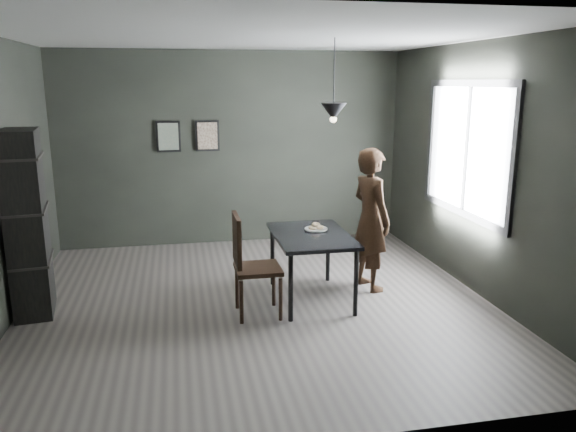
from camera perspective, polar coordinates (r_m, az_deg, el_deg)
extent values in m
plane|color=#3C3734|center=(6.23, -3.11, -8.79)|extent=(5.00, 5.00, 0.00)
cube|color=black|center=(8.30, -5.72, 6.80)|extent=(5.00, 0.10, 2.80)
cube|color=silver|center=(5.78, -3.48, 17.85)|extent=(5.00, 5.00, 0.02)
cube|color=white|center=(6.80, 17.76, 6.45)|extent=(0.02, 1.80, 1.40)
cube|color=black|center=(6.79, 17.68, 6.45)|extent=(0.04, 1.96, 1.56)
cube|color=black|center=(6.10, 2.40, -2.01)|extent=(0.80, 1.20, 0.04)
cylinder|color=black|center=(5.64, 0.28, -7.31)|extent=(0.05, 0.05, 0.71)
cylinder|color=black|center=(5.81, 6.91, -6.79)|extent=(0.05, 0.05, 0.71)
cylinder|color=black|center=(6.64, -1.59, -4.06)|extent=(0.05, 0.05, 0.71)
cylinder|color=black|center=(6.79, 4.09, -3.71)|extent=(0.05, 0.05, 0.71)
cylinder|color=silver|center=(6.25, 2.86, -1.38)|extent=(0.23, 0.23, 0.01)
torus|color=beige|center=(6.26, 3.21, -1.15)|extent=(0.10, 0.10, 0.04)
torus|color=beige|center=(6.23, 2.52, -1.20)|extent=(0.10, 0.10, 0.04)
torus|color=beige|center=(6.23, 2.87, -0.89)|extent=(0.13, 0.13, 0.05)
imported|color=black|center=(6.49, 8.41, -0.35)|extent=(0.54, 0.68, 1.65)
cube|color=black|center=(5.77, -3.08, -5.38)|extent=(0.46, 0.46, 0.04)
cube|color=black|center=(5.65, -5.22, -2.44)|extent=(0.05, 0.46, 0.51)
cylinder|color=black|center=(5.65, -4.75, -8.72)|extent=(0.04, 0.04, 0.45)
cylinder|color=black|center=(5.71, -0.76, -8.45)|extent=(0.04, 0.04, 0.45)
cylinder|color=black|center=(6.02, -5.20, -7.32)|extent=(0.04, 0.04, 0.45)
cylinder|color=black|center=(6.07, -1.46, -7.08)|extent=(0.04, 0.04, 0.45)
cube|color=black|center=(6.27, -25.01, -0.74)|extent=(0.44, 0.68, 1.91)
cylinder|color=black|center=(6.04, 4.71, 14.08)|extent=(0.01, 0.01, 0.75)
cone|color=black|center=(6.04, 4.64, 10.52)|extent=(0.28, 0.28, 0.18)
sphere|color=#FFE0B2|center=(6.05, 4.63, 9.77)|extent=(0.07, 0.07, 0.07)
cube|color=black|center=(8.21, -12.05, 7.91)|extent=(0.34, 0.03, 0.44)
cube|color=#476356|center=(8.19, -12.06, 7.89)|extent=(0.28, 0.01, 0.38)
cube|color=black|center=(8.22, -8.19, 8.07)|extent=(0.34, 0.03, 0.44)
cube|color=brown|center=(8.20, -8.18, 8.06)|extent=(0.28, 0.01, 0.38)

